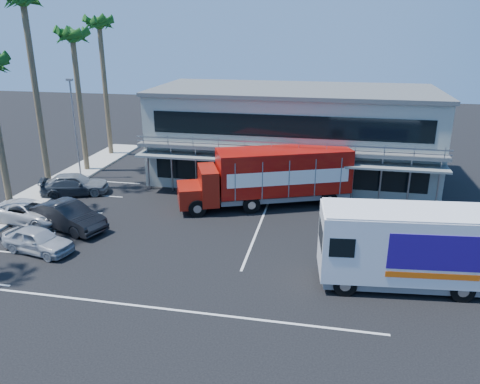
% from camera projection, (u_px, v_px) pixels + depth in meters
% --- Properties ---
extents(ground, '(120.00, 120.00, 0.00)m').
position_uv_depth(ground, '(213.00, 251.00, 26.26)').
color(ground, black).
rests_on(ground, ground).
extents(building, '(22.40, 12.00, 7.30)m').
position_uv_depth(building, '(293.00, 133.00, 38.31)').
color(building, gray).
rests_on(building, ground).
extents(curb_strip, '(3.00, 32.00, 0.16)m').
position_uv_depth(curb_strip, '(37.00, 196.00, 34.54)').
color(curb_strip, '#A5A399').
rests_on(curb_strip, ground).
extents(palm_d, '(2.80, 2.80, 14.75)m').
position_uv_depth(palm_d, '(25.00, 13.00, 32.20)').
color(palm_d, brown).
rests_on(palm_d, ground).
extents(palm_e, '(2.80, 2.80, 12.25)m').
position_uv_depth(palm_e, '(73.00, 44.00, 37.47)').
color(palm_e, brown).
rests_on(palm_e, ground).
extents(palm_f, '(2.80, 2.80, 13.25)m').
position_uv_depth(palm_f, '(100.00, 32.00, 42.33)').
color(palm_f, brown).
rests_on(palm_f, ground).
extents(light_pole_far, '(0.50, 0.25, 8.09)m').
position_uv_depth(light_pole_far, '(75.00, 124.00, 37.55)').
color(light_pole_far, gray).
rests_on(light_pole_far, ground).
extents(red_truck, '(12.02, 6.95, 3.99)m').
position_uv_depth(red_truck, '(272.00, 175.00, 32.32)').
color(red_truck, maroon).
rests_on(red_truck, ground).
extents(white_van, '(8.26, 3.55, 3.92)m').
position_uv_depth(white_van, '(406.00, 246.00, 22.10)').
color(white_van, white).
rests_on(white_van, ground).
extents(parked_car_a, '(4.43, 2.50, 1.42)m').
position_uv_depth(parked_car_a, '(38.00, 240.00, 25.92)').
color(parked_car_a, '#A2A4A9').
rests_on(parked_car_a, ground).
extents(parked_car_b, '(5.45, 3.43, 1.70)m').
position_uv_depth(parked_car_b, '(68.00, 216.00, 28.84)').
color(parked_car_b, black).
rests_on(parked_car_b, ground).
extents(parked_car_c, '(5.41, 2.99, 1.43)m').
position_uv_depth(parked_car_c, '(30.00, 212.00, 29.84)').
color(parked_car_c, '#BDBDBF').
rests_on(parked_car_c, ground).
extents(parked_car_d, '(5.04, 3.64, 1.36)m').
position_uv_depth(parked_car_d, '(74.00, 186.00, 34.82)').
color(parked_car_d, '#282F36').
rests_on(parked_car_d, ground).
extents(parked_car_e, '(5.23, 3.31, 1.66)m').
position_uv_depth(parked_car_e, '(75.00, 183.00, 34.95)').
color(parked_car_e, gray).
rests_on(parked_car_e, ground).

